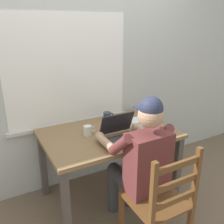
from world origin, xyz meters
The scene contains 11 objects.
ground_plane centered at (0.00, 0.00, 0.00)m, with size 8.00×8.00×0.00m, color brown.
back_wall centered at (0.00, 0.50, 1.30)m, with size 6.00×0.08×2.60m.
desk centered at (0.00, 0.00, 0.65)m, with size 1.26×0.83×0.75m.
seated_person centered at (0.03, -0.49, 0.70)m, with size 0.50×0.60×1.26m.
wooden_chair centered at (0.03, -0.77, 0.47)m, with size 0.42×0.42×0.95m.
laptop centered at (0.03, -0.19, 0.80)m, with size 0.33×0.32×0.22m.
computer_mouse centered at (0.29, -0.23, 0.77)m, with size 0.06×0.10×0.03m, color black.
coffee_mug_white centered at (-0.20, 0.03, 0.80)m, with size 0.12×0.08×0.09m.
coffee_mug_dark centered at (0.13, 0.29, 0.80)m, with size 0.12×0.08×0.09m.
book_stack_main centered at (0.33, 0.02, 0.78)m, with size 0.18×0.17×0.05m.
paper_pile_near_laptop centered at (0.09, 0.06, 0.76)m, with size 0.22×0.16×0.01m, color silver.
Camera 1 is at (-1.01, -1.91, 1.74)m, focal length 39.28 mm.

